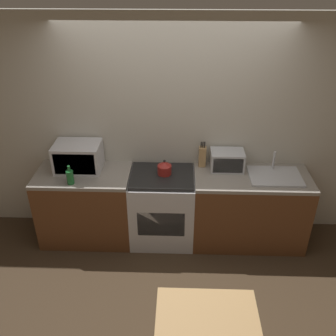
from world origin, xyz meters
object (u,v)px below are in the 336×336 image
kettle (164,168)px  toaster_oven (227,160)px  stove_range (162,207)px  bottle (70,177)px  microwave (78,157)px

kettle → toaster_oven: 0.73m
stove_range → bottle: bearing=-167.9°
kettle → toaster_oven: toaster_oven is taller
kettle → toaster_oven: size_ratio=0.48×
microwave → bottle: bearing=-93.4°
stove_range → kettle: (0.03, 0.03, 0.53)m
bottle → stove_range: bearing=12.1°
bottle → toaster_oven: (1.73, 0.37, 0.03)m
stove_range → bottle: bottle is taller
stove_range → bottle: size_ratio=4.10×
kettle → bottle: bearing=-166.8°
bottle → toaster_oven: bearing=12.1°
microwave → kettle: bearing=-4.5°
toaster_oven → bottle: bearing=-167.9°
stove_range → microwave: 1.15m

